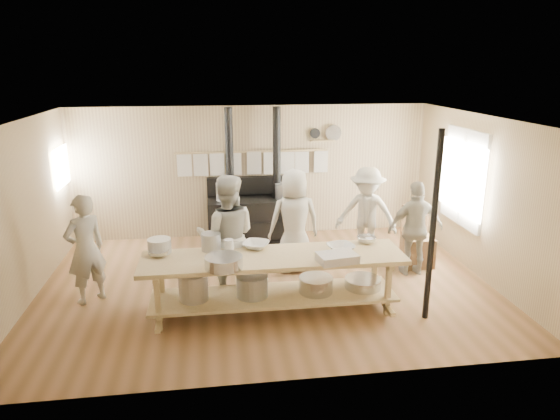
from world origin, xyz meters
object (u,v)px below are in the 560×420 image
Objects in this scene: prep_table at (273,278)px; chair at (417,248)px; cook_far_left at (85,249)px; stove at (254,215)px; cook_right at (416,229)px; cook_left at (227,236)px; cook_center at (294,221)px; roasting_pan at (337,258)px; cook_by_window at (366,214)px.

chair reaches higher than prep_table.
cook_far_left is at bearing 164.81° from prep_table.
stove reaches higher than cook_right.
cook_left is (-0.60, -2.36, 0.41)m from stove.
cook_left reaches higher than cook_center.
cook_left is 3.10m from cook_right.
cook_far_left is at bearing 3.64° from cook_right.
cook_far_left is at bearing 2.62° from cook_left.
roasting_pan is at bearing 149.05° from cook_left.
stove reaches higher than cook_left.
cook_by_window reaches higher than prep_table.
cook_right reaches higher than roasting_pan.
cook_by_window reaches higher than chair.
cook_right is 0.64m from chair.
cook_center is at bearing -71.32° from stove.
cook_right is at bearing -38.91° from stove.
cook_far_left is 0.87× the size of cook_left.
cook_by_window is (-0.59, 0.76, 0.05)m from cook_right.
cook_far_left is (-2.63, -2.31, 0.29)m from stove.
chair is at bearing 42.34° from roasting_pan.
chair is at bearing 174.78° from cook_center.
prep_table is 7.06× the size of roasting_pan.
stove is 1.70m from cook_center.
prep_table is 2.07× the size of cook_center.
prep_table is at bearing -150.55° from chair.
prep_table is 2.61m from cook_by_window.
prep_table is at bearing -90.04° from stove.
stove is at bearing 150.94° from chair.
stove is 1.50× the size of cook_center.
cook_right is (2.47, -1.99, 0.27)m from stove.
chair is 2.03× the size of roasting_pan.
cook_center reaches higher than prep_table.
prep_table is 3.48× the size of chair.
cook_left reaches higher than cook_far_left.
cook_center is (0.54, 1.44, 0.35)m from prep_table.
stove reaches higher than prep_table.
cook_by_window is (1.88, 1.78, 0.31)m from prep_table.
stove is 1.65× the size of cook_right.
cook_center is (1.13, 0.78, -0.06)m from cook_left.
cook_center is at bearing -141.47° from cook_left.
cook_far_left reaches higher than prep_table.
cook_left is 1.73m from roasting_pan.
roasting_pan is at bearing 95.36° from cook_center.
cook_left is at bearing -165.37° from chair.
cook_center is (0.53, -1.58, 0.35)m from stove.
cook_left is 3.64× the size of roasting_pan.
prep_table is 2.73m from cook_far_left.
chair is (3.29, 0.72, -0.62)m from cook_left.
cook_by_window is at bearing -151.55° from cook_left.
cook_right reaches higher than chair.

